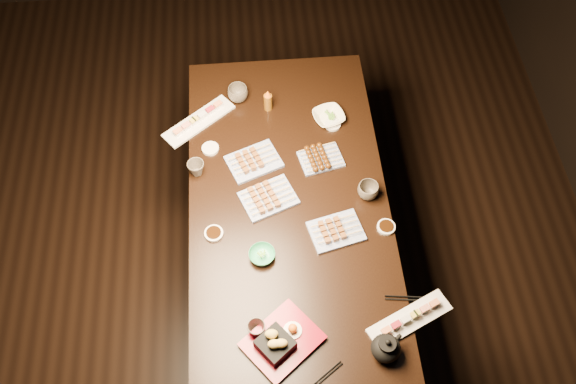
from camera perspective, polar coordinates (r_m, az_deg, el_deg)
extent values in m
plane|color=black|center=(3.51, -4.04, -9.28)|extent=(5.00, 5.00, 0.00)
cube|color=black|center=(3.22, 0.07, -4.60)|extent=(1.37, 1.98, 0.75)
imported|color=#339C63|center=(2.75, -2.33, -5.63)|extent=(0.12, 0.12, 0.04)
imported|color=#FFF5D0|center=(3.18, 3.63, 6.68)|extent=(0.19, 0.19, 0.04)
imported|color=#4A4238|center=(2.59, -2.82, -12.07)|extent=(0.10, 0.10, 0.07)
imported|color=#4A4238|center=(2.91, 7.13, 0.12)|extent=(0.13, 0.13, 0.08)
imported|color=#4A4238|center=(2.99, -8.16, 2.10)|extent=(0.09, 0.09, 0.07)
imported|color=#4A4238|center=(3.25, -4.48, 8.71)|extent=(0.11, 0.11, 0.08)
cylinder|color=brown|center=(3.18, -1.80, 8.18)|extent=(0.05, 0.05, 0.13)
cylinder|color=white|center=(2.83, -6.61, -3.68)|extent=(0.11, 0.11, 0.01)
cylinder|color=white|center=(3.16, 4.00, 6.01)|extent=(0.08, 0.08, 0.01)
cylinder|color=white|center=(2.86, 8.71, -3.09)|extent=(0.10, 0.10, 0.01)
cylinder|color=white|center=(3.08, -6.92, 3.85)|extent=(0.11, 0.11, 0.01)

